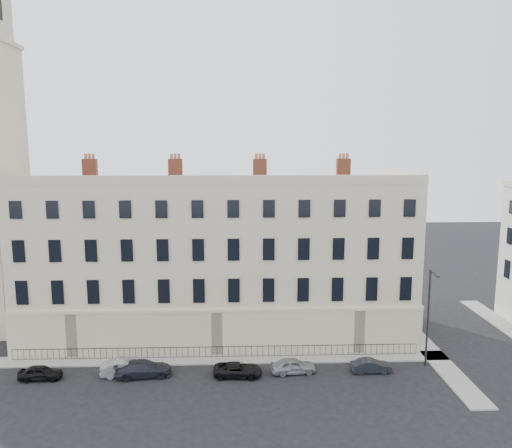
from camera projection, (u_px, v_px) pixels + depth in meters
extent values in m
plane|color=black|center=(293.00, 387.00, 38.19)|extent=(160.00, 160.00, 0.00)
cube|color=beige|center=(219.00, 257.00, 48.63)|extent=(36.00, 12.00, 15.00)
cube|color=beige|center=(217.00, 334.00, 43.50)|extent=(36.10, 0.18, 4.00)
cube|color=beige|center=(399.00, 309.00, 50.15)|extent=(0.18, 12.10, 4.00)
cube|color=beige|center=(215.00, 180.00, 41.60)|extent=(36.00, 0.35, 0.80)
cube|color=beige|center=(403.00, 175.00, 48.01)|extent=(0.35, 12.00, 0.80)
cube|color=brown|center=(90.00, 170.00, 46.85)|extent=(1.30, 0.70, 2.00)
cube|color=brown|center=(175.00, 169.00, 47.14)|extent=(1.30, 0.70, 2.00)
cube|color=brown|center=(260.00, 169.00, 47.42)|extent=(1.30, 0.70, 2.00)
cube|color=brown|center=(343.00, 169.00, 47.71)|extent=(1.30, 0.70, 2.00)
cube|color=gray|center=(170.00, 360.00, 42.76)|extent=(48.00, 2.00, 0.12)
cube|color=gray|center=(422.00, 342.00, 46.54)|extent=(2.00, 24.00, 0.12)
cube|color=black|center=(217.00, 347.00, 43.14)|extent=(35.00, 0.04, 0.04)
cube|color=black|center=(217.00, 357.00, 43.28)|extent=(35.00, 0.04, 0.04)
imported|color=black|center=(41.00, 373.00, 39.27)|extent=(3.38, 1.47, 1.14)
imported|color=gray|center=(127.00, 367.00, 39.97)|extent=(4.14, 1.79, 1.32)
imported|color=#22232D|center=(144.00, 369.00, 39.80)|extent=(4.69, 2.40, 1.30)
imported|color=black|center=(238.00, 370.00, 39.83)|extent=(4.00, 2.03, 1.08)
imported|color=gray|center=(293.00, 366.00, 40.38)|extent=(3.78, 1.85, 1.24)
imported|color=black|center=(371.00, 366.00, 40.54)|extent=(3.30, 1.22, 1.08)
cylinder|color=#2A2A2E|center=(428.00, 318.00, 41.17)|extent=(0.17, 0.17, 8.28)
cylinder|color=#2A2A2E|center=(434.00, 273.00, 39.82)|extent=(0.15, 1.56, 0.10)
cube|color=#2A2A2E|center=(437.00, 276.00, 39.11)|extent=(0.20, 0.52, 0.12)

